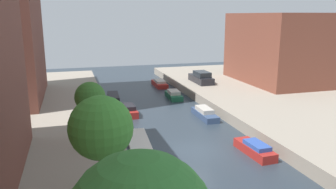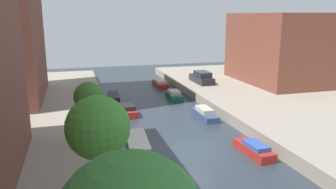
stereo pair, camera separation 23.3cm
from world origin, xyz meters
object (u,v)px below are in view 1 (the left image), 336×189
object	(u,v)px
moored_boat_left_4	(128,110)
moored_boat_right_5	(160,84)
moored_boat_left_5	(113,96)
low_block_right	(283,48)
parked_car	(201,78)
moored_boat_right_2	(255,149)
moored_boat_right_4	(174,95)
moored_boat_right_3	(205,113)
street_tree_1	(101,128)
moored_boat_left_3	(138,141)
moored_boat_left_2	(174,183)
street_tree_2	(90,98)

from	to	relation	value
moored_boat_left_4	moored_boat_right_5	size ratio (longest dim) A/B	0.82
moored_boat_left_5	moored_boat_left_4	bearing A→B (deg)	-86.09
low_block_right	parked_car	xyz separation A→B (m)	(-10.26, 1.98, -3.70)
moored_boat_right_2	low_block_right	bearing A→B (deg)	51.68
moored_boat_left_5	moored_boat_right_5	distance (m)	8.53
moored_boat_left_4	moored_boat_right_4	distance (m)	7.99
parked_car	moored_boat_left_4	bearing A→B (deg)	-142.90
moored_boat_right_2	moored_boat_right_3	size ratio (longest dim) A/B	0.89
moored_boat_right_4	street_tree_1	bearing A→B (deg)	-114.72
moored_boat_left_3	moored_boat_right_2	bearing A→B (deg)	-29.40
moored_boat_left_3	moored_boat_left_4	xyz separation A→B (m)	(0.51, 7.68, 0.22)
street_tree_1	moored_boat_left_5	world-z (taller)	street_tree_1
low_block_right	moored_boat_right_5	bearing A→B (deg)	158.40
parked_car	moored_boat_right_5	size ratio (longest dim) A/B	1.11
moored_boat_left_3	moored_boat_right_4	world-z (taller)	moored_boat_right_4
moored_boat_right_5	low_block_right	bearing A→B (deg)	-21.60
moored_boat_left_2	moored_boat_right_2	bearing A→B (deg)	24.29
street_tree_1	moored_boat_left_4	world-z (taller)	street_tree_1
low_block_right	parked_car	world-z (taller)	low_block_right
street_tree_2	moored_boat_left_5	distance (m)	17.15
moored_boat_right_3	moored_boat_right_4	size ratio (longest dim) A/B	1.13
moored_boat_left_3	moored_boat_right_2	size ratio (longest dim) A/B	1.25
street_tree_2	moored_boat_left_4	xyz separation A→B (m)	(3.91, 9.32, -3.72)
street_tree_1	parked_car	distance (m)	29.34
moored_boat_right_3	street_tree_1	bearing A→B (deg)	-127.28
street_tree_1	parked_car	xyz separation A→B (m)	(14.77, 25.17, -3.02)
moored_boat_right_4	moored_boat_right_5	bearing A→B (deg)	88.44
moored_boat_left_4	moored_boat_left_2	bearing A→B (deg)	-89.71
parked_car	moored_boat_left_5	size ratio (longest dim) A/B	1.17
moored_boat_right_2	moored_boat_left_4	bearing A→B (deg)	120.07
moored_boat_left_2	moored_boat_left_4	size ratio (longest dim) A/B	0.98
street_tree_2	moored_boat_left_3	xyz separation A→B (m)	(3.40, 1.64, -3.94)
moored_boat_right_2	moored_boat_left_5	bearing A→B (deg)	111.25
low_block_right	moored_boat_left_5	size ratio (longest dim) A/B	3.25
street_tree_2	moored_boat_right_4	size ratio (longest dim) A/B	1.15
moored_boat_left_3	moored_boat_right_4	size ratio (longest dim) A/B	1.26
street_tree_2	moored_boat_right_3	bearing A→B (deg)	31.00
moored_boat_left_2	moored_boat_right_3	bearing A→B (deg)	60.70
moored_boat_left_2	moored_boat_right_5	size ratio (longest dim) A/B	0.80
moored_boat_left_3	moored_boat_right_5	bearing A→B (deg)	70.68
street_tree_2	moored_boat_right_3	world-z (taller)	street_tree_2
low_block_right	moored_boat_left_5	xyz separation A→B (m)	(-21.60, 0.79, -5.08)
low_block_right	street_tree_1	size ratio (longest dim) A/B	2.59
parked_car	moored_boat_left_5	world-z (taller)	parked_car
low_block_right	moored_boat_right_5	size ratio (longest dim) A/B	3.09
street_tree_1	moored_boat_left_5	distance (m)	24.62
low_block_right	parked_car	size ratio (longest dim) A/B	2.78
street_tree_1	moored_boat_right_2	bearing A→B (deg)	25.52
parked_car	moored_boat_right_5	bearing A→B (deg)	139.19
moored_boat_right_4	street_tree_2	bearing A→B (deg)	-125.21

